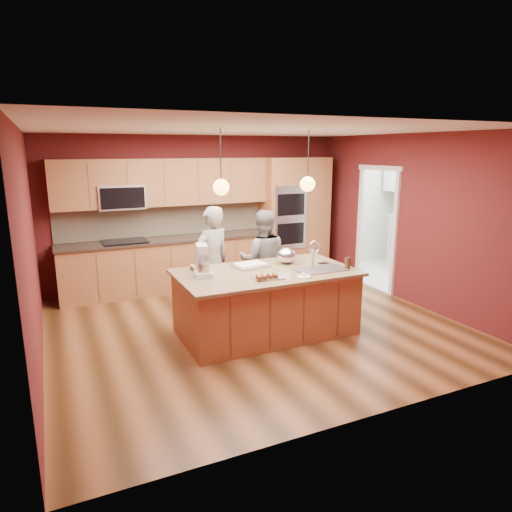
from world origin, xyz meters
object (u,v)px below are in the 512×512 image
island (267,301)px  mixing_bowl (286,256)px  person_right (263,260)px  stand_mixer (202,263)px  person_left (212,262)px

island → mixing_bowl: 0.74m
person_right → stand_mixer: size_ratio=3.81×
person_left → mixing_bowl: (0.88, -0.65, 0.15)m
stand_mixer → person_right: bearing=44.2°
island → person_left: (-0.45, 0.92, 0.38)m
island → mixing_bowl: size_ratio=8.46×
person_left → mixing_bowl: 1.11m
island → person_right: size_ratio=1.52×
person_left → person_right: (0.83, 0.00, -0.05)m
person_right → stand_mixer: (-1.23, -0.79, 0.27)m
person_right → stand_mixer: bearing=56.9°
island → mixing_bowl: bearing=32.0°
person_left → stand_mixer: 0.91m
person_right → person_left: bearing=24.4°
person_right → stand_mixer: person_right is taller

